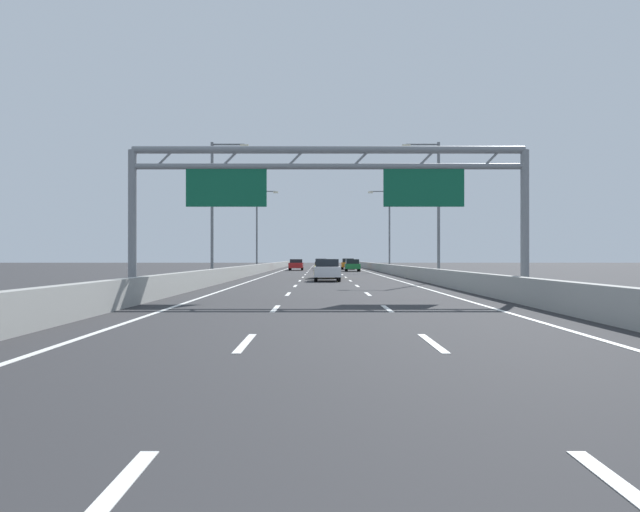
# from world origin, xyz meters

# --- Properties ---
(ground_plane) EXTENTS (260.00, 260.00, 0.00)m
(ground_plane) POSITION_xyz_m (0.00, 100.00, 0.00)
(ground_plane) COLOR #2D2D30
(lane_dash_left_1) EXTENTS (0.16, 3.00, 0.01)m
(lane_dash_left_1) POSITION_xyz_m (-1.80, 12.50, 0.01)
(lane_dash_left_1) COLOR white
(lane_dash_left_1) RESTS_ON ground_plane
(lane_dash_left_2) EXTENTS (0.16, 3.00, 0.01)m
(lane_dash_left_2) POSITION_xyz_m (-1.80, 21.50, 0.01)
(lane_dash_left_2) COLOR white
(lane_dash_left_2) RESTS_ON ground_plane
(lane_dash_left_3) EXTENTS (0.16, 3.00, 0.01)m
(lane_dash_left_3) POSITION_xyz_m (-1.80, 30.50, 0.01)
(lane_dash_left_3) COLOR white
(lane_dash_left_3) RESTS_ON ground_plane
(lane_dash_left_4) EXTENTS (0.16, 3.00, 0.01)m
(lane_dash_left_4) POSITION_xyz_m (-1.80, 39.50, 0.01)
(lane_dash_left_4) COLOR white
(lane_dash_left_4) RESTS_ON ground_plane
(lane_dash_left_5) EXTENTS (0.16, 3.00, 0.01)m
(lane_dash_left_5) POSITION_xyz_m (-1.80, 48.50, 0.01)
(lane_dash_left_5) COLOR white
(lane_dash_left_5) RESTS_ON ground_plane
(lane_dash_left_6) EXTENTS (0.16, 3.00, 0.01)m
(lane_dash_left_6) POSITION_xyz_m (-1.80, 57.50, 0.01)
(lane_dash_left_6) COLOR white
(lane_dash_left_6) RESTS_ON ground_plane
(lane_dash_left_7) EXTENTS (0.16, 3.00, 0.01)m
(lane_dash_left_7) POSITION_xyz_m (-1.80, 66.50, 0.01)
(lane_dash_left_7) COLOR white
(lane_dash_left_7) RESTS_ON ground_plane
(lane_dash_left_8) EXTENTS (0.16, 3.00, 0.01)m
(lane_dash_left_8) POSITION_xyz_m (-1.80, 75.50, 0.01)
(lane_dash_left_8) COLOR white
(lane_dash_left_8) RESTS_ON ground_plane
(lane_dash_left_9) EXTENTS (0.16, 3.00, 0.01)m
(lane_dash_left_9) POSITION_xyz_m (-1.80, 84.50, 0.01)
(lane_dash_left_9) COLOR white
(lane_dash_left_9) RESTS_ON ground_plane
(lane_dash_left_10) EXTENTS (0.16, 3.00, 0.01)m
(lane_dash_left_10) POSITION_xyz_m (-1.80, 93.50, 0.01)
(lane_dash_left_10) COLOR white
(lane_dash_left_10) RESTS_ON ground_plane
(lane_dash_left_11) EXTENTS (0.16, 3.00, 0.01)m
(lane_dash_left_11) POSITION_xyz_m (-1.80, 102.50, 0.01)
(lane_dash_left_11) COLOR white
(lane_dash_left_11) RESTS_ON ground_plane
(lane_dash_left_12) EXTENTS (0.16, 3.00, 0.01)m
(lane_dash_left_12) POSITION_xyz_m (-1.80, 111.50, 0.01)
(lane_dash_left_12) COLOR white
(lane_dash_left_12) RESTS_ON ground_plane
(lane_dash_left_13) EXTENTS (0.16, 3.00, 0.01)m
(lane_dash_left_13) POSITION_xyz_m (-1.80, 120.50, 0.01)
(lane_dash_left_13) COLOR white
(lane_dash_left_13) RESTS_ON ground_plane
(lane_dash_left_14) EXTENTS (0.16, 3.00, 0.01)m
(lane_dash_left_14) POSITION_xyz_m (-1.80, 129.50, 0.01)
(lane_dash_left_14) COLOR white
(lane_dash_left_14) RESTS_ON ground_plane
(lane_dash_left_15) EXTENTS (0.16, 3.00, 0.01)m
(lane_dash_left_15) POSITION_xyz_m (-1.80, 138.50, 0.01)
(lane_dash_left_15) COLOR white
(lane_dash_left_15) RESTS_ON ground_plane
(lane_dash_left_16) EXTENTS (0.16, 3.00, 0.01)m
(lane_dash_left_16) POSITION_xyz_m (-1.80, 147.50, 0.01)
(lane_dash_left_16) COLOR white
(lane_dash_left_16) RESTS_ON ground_plane
(lane_dash_left_17) EXTENTS (0.16, 3.00, 0.01)m
(lane_dash_left_17) POSITION_xyz_m (-1.80, 156.50, 0.01)
(lane_dash_left_17) COLOR white
(lane_dash_left_17) RESTS_ON ground_plane
(lane_dash_right_1) EXTENTS (0.16, 3.00, 0.01)m
(lane_dash_right_1) POSITION_xyz_m (1.80, 12.50, 0.01)
(lane_dash_right_1) COLOR white
(lane_dash_right_1) RESTS_ON ground_plane
(lane_dash_right_2) EXTENTS (0.16, 3.00, 0.01)m
(lane_dash_right_2) POSITION_xyz_m (1.80, 21.50, 0.01)
(lane_dash_right_2) COLOR white
(lane_dash_right_2) RESTS_ON ground_plane
(lane_dash_right_3) EXTENTS (0.16, 3.00, 0.01)m
(lane_dash_right_3) POSITION_xyz_m (1.80, 30.50, 0.01)
(lane_dash_right_3) COLOR white
(lane_dash_right_3) RESTS_ON ground_plane
(lane_dash_right_4) EXTENTS (0.16, 3.00, 0.01)m
(lane_dash_right_4) POSITION_xyz_m (1.80, 39.50, 0.01)
(lane_dash_right_4) COLOR white
(lane_dash_right_4) RESTS_ON ground_plane
(lane_dash_right_5) EXTENTS (0.16, 3.00, 0.01)m
(lane_dash_right_5) POSITION_xyz_m (1.80, 48.50, 0.01)
(lane_dash_right_5) COLOR white
(lane_dash_right_5) RESTS_ON ground_plane
(lane_dash_right_6) EXTENTS (0.16, 3.00, 0.01)m
(lane_dash_right_6) POSITION_xyz_m (1.80, 57.50, 0.01)
(lane_dash_right_6) COLOR white
(lane_dash_right_6) RESTS_ON ground_plane
(lane_dash_right_7) EXTENTS (0.16, 3.00, 0.01)m
(lane_dash_right_7) POSITION_xyz_m (1.80, 66.50, 0.01)
(lane_dash_right_7) COLOR white
(lane_dash_right_7) RESTS_ON ground_plane
(lane_dash_right_8) EXTENTS (0.16, 3.00, 0.01)m
(lane_dash_right_8) POSITION_xyz_m (1.80, 75.50, 0.01)
(lane_dash_right_8) COLOR white
(lane_dash_right_8) RESTS_ON ground_plane
(lane_dash_right_9) EXTENTS (0.16, 3.00, 0.01)m
(lane_dash_right_9) POSITION_xyz_m (1.80, 84.50, 0.01)
(lane_dash_right_9) COLOR white
(lane_dash_right_9) RESTS_ON ground_plane
(lane_dash_right_10) EXTENTS (0.16, 3.00, 0.01)m
(lane_dash_right_10) POSITION_xyz_m (1.80, 93.50, 0.01)
(lane_dash_right_10) COLOR white
(lane_dash_right_10) RESTS_ON ground_plane
(lane_dash_right_11) EXTENTS (0.16, 3.00, 0.01)m
(lane_dash_right_11) POSITION_xyz_m (1.80, 102.50, 0.01)
(lane_dash_right_11) COLOR white
(lane_dash_right_11) RESTS_ON ground_plane
(lane_dash_right_12) EXTENTS (0.16, 3.00, 0.01)m
(lane_dash_right_12) POSITION_xyz_m (1.80, 111.50, 0.01)
(lane_dash_right_12) COLOR white
(lane_dash_right_12) RESTS_ON ground_plane
(lane_dash_right_13) EXTENTS (0.16, 3.00, 0.01)m
(lane_dash_right_13) POSITION_xyz_m (1.80, 120.50, 0.01)
(lane_dash_right_13) COLOR white
(lane_dash_right_13) RESTS_ON ground_plane
(lane_dash_right_14) EXTENTS (0.16, 3.00, 0.01)m
(lane_dash_right_14) POSITION_xyz_m (1.80, 129.50, 0.01)
(lane_dash_right_14) COLOR white
(lane_dash_right_14) RESTS_ON ground_plane
(lane_dash_right_15) EXTENTS (0.16, 3.00, 0.01)m
(lane_dash_right_15) POSITION_xyz_m (1.80, 138.50, 0.01)
(lane_dash_right_15) COLOR white
(lane_dash_right_15) RESTS_ON ground_plane
(lane_dash_right_16) EXTENTS (0.16, 3.00, 0.01)m
(lane_dash_right_16) POSITION_xyz_m (1.80, 147.50, 0.01)
(lane_dash_right_16) COLOR white
(lane_dash_right_16) RESTS_ON ground_plane
(lane_dash_right_17) EXTENTS (0.16, 3.00, 0.01)m
(lane_dash_right_17) POSITION_xyz_m (1.80, 156.50, 0.01)
(lane_dash_right_17) COLOR white
(lane_dash_right_17) RESTS_ON ground_plane
(edge_line_left) EXTENTS (0.16, 176.00, 0.01)m
(edge_line_left) POSITION_xyz_m (-5.25, 88.00, 0.01)
(edge_line_left) COLOR white
(edge_line_left) RESTS_ON ground_plane
(edge_line_right) EXTENTS (0.16, 176.00, 0.01)m
(edge_line_right) POSITION_xyz_m (5.25, 88.00, 0.01)
(edge_line_right) COLOR white
(edge_line_right) RESTS_ON ground_plane
(barrier_left) EXTENTS (0.45, 220.00, 0.95)m
(barrier_left) POSITION_xyz_m (-6.90, 110.00, 0.47)
(barrier_left) COLOR #9E9E99
(barrier_left) RESTS_ON ground_plane
(barrier_right) EXTENTS (0.45, 220.00, 0.95)m
(barrier_right) POSITION_xyz_m (6.90, 110.00, 0.47)
(barrier_right) COLOR #9E9E99
(barrier_right) RESTS_ON ground_plane
(sign_gantry) EXTENTS (16.92, 0.36, 6.36)m
(sign_gantry) POSITION_xyz_m (-0.03, 28.44, 4.83)
(sign_gantry) COLOR gray
(sign_gantry) RESTS_ON ground_plane
(streetlamp_left_mid) EXTENTS (2.58, 0.28, 9.50)m
(streetlamp_left_mid) POSITION_xyz_m (-7.47, 46.35, 5.40)
(streetlamp_left_mid) COLOR slate
(streetlamp_left_mid) RESTS_ON ground_plane
(streetlamp_right_mid) EXTENTS (2.58, 0.28, 9.50)m
(streetlamp_right_mid) POSITION_xyz_m (7.47, 46.35, 5.40)
(streetlamp_right_mid) COLOR slate
(streetlamp_right_mid) RESTS_ON ground_plane
(streetlamp_left_far) EXTENTS (2.58, 0.28, 9.50)m
(streetlamp_left_far) POSITION_xyz_m (-7.47, 79.76, 5.40)
(streetlamp_left_far) COLOR slate
(streetlamp_left_far) RESTS_ON ground_plane
(streetlamp_right_far) EXTENTS (2.58, 0.28, 9.50)m
(streetlamp_right_far) POSITION_xyz_m (7.47, 79.76, 5.40)
(streetlamp_right_far) COLOR slate
(streetlamp_right_far) RESTS_ON ground_plane
(green_car) EXTENTS (1.73, 4.35, 1.47)m
(green_car) POSITION_xyz_m (3.53, 82.66, 0.75)
(green_car) COLOR #1E7A38
(green_car) RESTS_ON ground_plane
(orange_car) EXTENTS (1.77, 4.66, 1.54)m
(orange_car) POSITION_xyz_m (3.56, 97.07, 0.78)
(orange_car) COLOR orange
(orange_car) RESTS_ON ground_plane
(white_car) EXTENTS (1.80, 4.34, 1.55)m
(white_car) POSITION_xyz_m (0.14, 48.08, 0.78)
(white_car) COLOR silver
(white_car) RESTS_ON ground_plane
(black_car) EXTENTS (1.82, 4.21, 1.51)m
(black_car) POSITION_xyz_m (-0.23, 106.58, 0.77)
(black_car) COLOR black
(black_car) RESTS_ON ground_plane
(blue_car) EXTENTS (1.76, 4.65, 1.43)m
(blue_car) POSITION_xyz_m (0.12, 91.26, 0.75)
(blue_car) COLOR #2347AD
(blue_car) RESTS_ON ground_plane
(red_car) EXTENTS (1.81, 4.70, 1.46)m
(red_car) POSITION_xyz_m (-3.47, 89.77, 0.76)
(red_car) COLOR red
(red_car) RESTS_ON ground_plane
(yellow_car) EXTENTS (1.87, 4.25, 1.55)m
(yellow_car) POSITION_xyz_m (0.10, 54.83, 0.79)
(yellow_car) COLOR yellow
(yellow_car) RESTS_ON ground_plane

